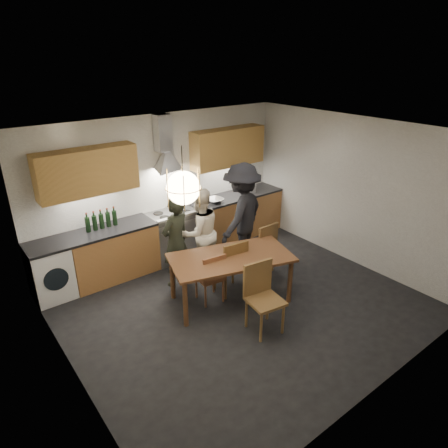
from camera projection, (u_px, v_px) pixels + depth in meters
ground at (240, 303)px, 6.14m from camera, size 5.00×5.00×0.00m
room_shell at (242, 199)px, 5.46m from camera, size 5.02×4.52×2.61m
counter_run at (175, 234)px, 7.39m from camera, size 5.00×0.62×0.90m
range_stove at (174, 235)px, 7.38m from camera, size 0.90×0.60×0.92m
wall_fixtures at (166, 158)px, 6.89m from camera, size 4.30×0.54×1.10m
pendant_lamp at (183, 188)px, 4.67m from camera, size 0.43×0.43×0.70m
dining_table at (231, 262)px, 5.97m from camera, size 1.99×1.38×0.76m
chair_back_left at (212, 275)px, 5.99m from camera, size 0.42×0.42×0.83m
chair_back_mid at (232, 264)px, 6.18m from camera, size 0.47×0.47×0.93m
chair_back_right at (263, 245)px, 6.81m from camera, size 0.43×0.43×0.93m
chair_front at (262, 292)px, 5.41m from camera, size 0.50×0.50×0.98m
person_left at (176, 242)px, 6.38m from camera, size 0.63×0.49×1.53m
person_mid at (200, 232)px, 6.70m from camera, size 0.76×0.59×1.54m
person_right at (242, 215)px, 7.01m from camera, size 1.37×1.11×1.85m
mixing_bowl at (215, 200)px, 7.62m from camera, size 0.34×0.34×0.08m
stock_pot at (251, 188)px, 8.18m from camera, size 0.27×0.27×0.14m
wine_bottles at (101, 219)px, 6.47m from camera, size 0.53×0.08×0.32m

